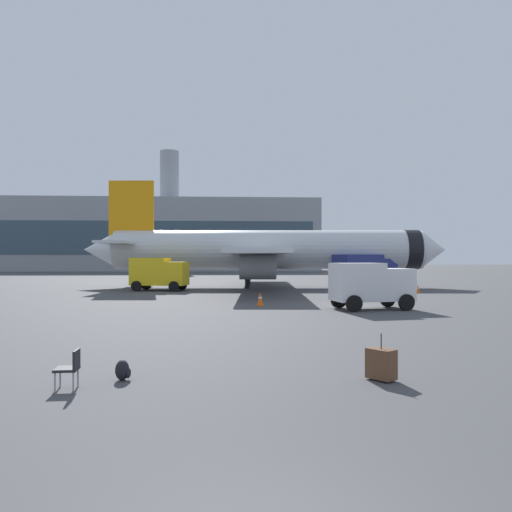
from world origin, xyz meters
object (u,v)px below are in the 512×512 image
object	(u,v)px
airplane_at_gate	(266,250)
safety_cone_far	(408,297)
safety_cone_near	(403,285)
rolling_suitcase	(381,364)
fuel_truck	(364,270)
cargo_van	(371,283)
gate_chair	(70,366)
safety_cone_mid	(260,299)
safety_cone_outer	(418,289)
traveller_backpack	(123,370)
service_truck	(159,272)

from	to	relation	value
airplane_at_gate	safety_cone_far	world-z (taller)	airplane_at_gate
safety_cone_near	rolling_suitcase	distance (m)	34.98
airplane_at_gate	fuel_truck	size ratio (longest dim) A/B	5.54
fuel_truck	safety_cone_near	size ratio (longest dim) A/B	8.29
cargo_van	gate_chair	distance (m)	19.74
fuel_truck	safety_cone_near	bearing A→B (deg)	-32.07
safety_cone_mid	safety_cone_outer	distance (m)	17.03
safety_cone_outer	rolling_suitcase	distance (m)	30.79
safety_cone_mid	gate_chair	distance (m)	19.35
cargo_van	traveller_backpack	xyz separation A→B (m)	(-10.39, -15.38, -1.22)
service_truck	safety_cone_far	bearing A→B (deg)	-33.51
service_truck	safety_cone_far	xyz separation A→B (m)	(17.98, -11.90, -1.29)
cargo_van	gate_chair	xyz separation A→B (m)	(-11.37, -16.11, -0.95)
safety_cone_mid	safety_cone_outer	size ratio (longest dim) A/B	1.21
safety_cone_near	safety_cone_outer	world-z (taller)	safety_cone_near
safety_cone_outer	traveller_backpack	distance (m)	33.33
safety_cone_mid	rolling_suitcase	distance (m)	18.28
cargo_van	rolling_suitcase	xyz separation A→B (m)	(-4.32, -15.72, -1.06)
safety_cone_mid	rolling_suitcase	size ratio (longest dim) A/B	0.75
airplane_at_gate	safety_cone_far	distance (m)	18.72
service_truck	rolling_suitcase	bearing A→B (deg)	-73.14
traveller_backpack	safety_cone_mid	bearing A→B (deg)	76.29
rolling_suitcase	safety_cone_outer	bearing A→B (deg)	67.14
safety_cone_mid	safety_cone_far	world-z (taller)	safety_cone_mid
fuel_truck	traveller_backpack	size ratio (longest dim) A/B	13.45
cargo_van	rolling_suitcase	bearing A→B (deg)	-105.38
airplane_at_gate	safety_cone_near	bearing A→B (deg)	-18.49
airplane_at_gate	safety_cone_mid	world-z (taller)	airplane_at_gate
safety_cone_far	safety_cone_outer	world-z (taller)	safety_cone_outer
safety_cone_near	rolling_suitcase	size ratio (longest dim) A/B	0.71
rolling_suitcase	gate_chair	bearing A→B (deg)	-176.78
rolling_suitcase	traveller_backpack	xyz separation A→B (m)	(-6.06, 0.34, -0.16)
service_truck	fuel_truck	bearing A→B (deg)	7.24
fuel_truck	safety_cone_mid	distance (m)	19.82
cargo_van	gate_chair	size ratio (longest dim) A/B	5.44
service_truck	safety_cone_outer	xyz separation A→B (m)	(21.74, -3.89, -1.27)
safety_cone_far	traveller_backpack	bearing A→B (deg)	-125.46
safety_cone_outer	safety_cone_near	bearing A→B (deg)	85.17
fuel_truck	safety_cone_near	distance (m)	3.91
rolling_suitcase	airplane_at_gate	bearing A→B (deg)	89.99
fuel_truck	safety_cone_near	world-z (taller)	fuel_truck
airplane_at_gate	service_truck	size ratio (longest dim) A/B	6.94
cargo_van	traveller_backpack	bearing A→B (deg)	-124.03
service_truck	safety_cone_near	distance (m)	22.14
traveller_backpack	gate_chair	distance (m)	1.25
service_truck	airplane_at_gate	bearing A→B (deg)	25.15
safety_cone_outer	gate_chair	xyz separation A→B (m)	(-19.01, -28.77, 0.16)
service_truck	rolling_suitcase	xyz separation A→B (m)	(9.78, -32.26, -1.22)
service_truck	cargo_van	bearing A→B (deg)	-49.56
fuel_truck	service_truck	bearing A→B (deg)	-172.76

